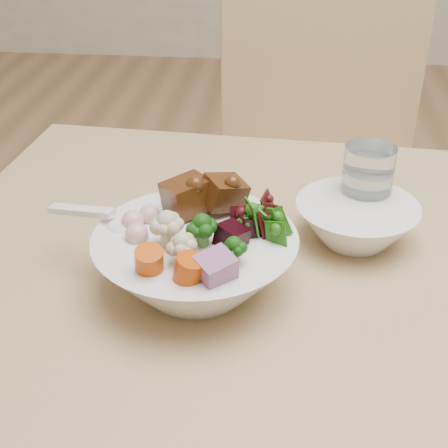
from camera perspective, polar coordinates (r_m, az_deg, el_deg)
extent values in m
cylinder|color=tan|center=(1.23, -11.29, -8.13)|extent=(0.05, 0.05, 0.64)
cube|color=tan|center=(1.30, 9.89, 2.27)|extent=(0.50, 0.50, 0.04)
cube|color=tan|center=(1.39, 9.12, 15.13)|extent=(0.44, 0.10, 0.48)
cylinder|color=tan|center=(1.27, 2.11, -11.89)|extent=(0.04, 0.04, 0.45)
cylinder|color=tan|center=(1.34, 18.44, -10.77)|extent=(0.04, 0.04, 0.45)
cylinder|color=tan|center=(1.56, 1.01, -2.48)|extent=(0.04, 0.04, 0.45)
cylinder|color=tan|center=(1.62, 14.27, -2.04)|extent=(0.04, 0.04, 0.45)
sphere|color=black|center=(0.63, -2.00, -1.00)|extent=(0.04, 0.04, 0.04)
sphere|color=beige|center=(0.63, -5.18, -0.91)|extent=(0.04, 0.04, 0.04)
cube|color=black|center=(0.65, 2.20, -0.20)|extent=(0.04, 0.04, 0.03)
cube|color=#86517C|center=(0.59, -0.78, -4.18)|extent=(0.05, 0.05, 0.04)
cylinder|color=#D24A05|center=(0.60, -6.85, -3.51)|extent=(0.03, 0.03, 0.03)
sphere|color=#D89B97|center=(0.65, -7.97, -0.94)|extent=(0.02, 0.02, 0.02)
ellipsoid|color=white|center=(0.68, -9.00, -0.26)|extent=(0.05, 0.05, 0.02)
cube|color=white|center=(0.71, -12.93, 1.18)|extent=(0.09, 0.04, 0.02)
cylinder|color=white|center=(0.79, 12.86, 3.30)|extent=(0.06, 0.06, 0.11)
cylinder|color=white|center=(0.79, 12.75, 2.45)|extent=(0.05, 0.05, 0.07)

